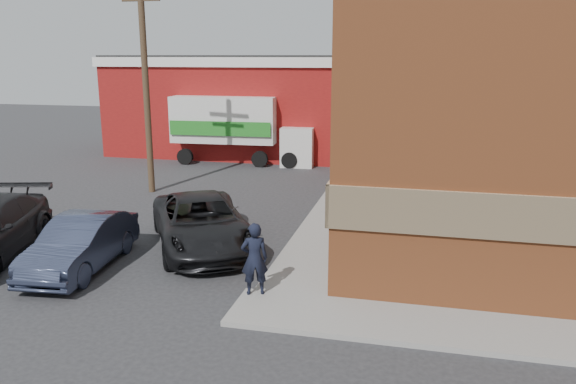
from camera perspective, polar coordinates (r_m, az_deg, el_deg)
The scene contains 8 objects.
ground at distance 13.74m, azimuth -2.25°, elevation -10.37°, with size 90.00×90.00×0.00m, color #28282B.
sidewalk_west at distance 21.96m, azimuth 5.58°, elevation -0.96°, with size 1.80×18.00×0.12m, color gray.
warehouse at distance 33.53m, azimuth -3.02°, elevation 8.94°, with size 16.30×8.30×5.60m.
utility_pole at distance 23.74m, azimuth -14.29°, elevation 11.25°, with size 2.00×0.26×9.00m.
man at distance 13.19m, azimuth -3.43°, elevation -6.78°, with size 0.64×0.42×1.74m, color black.
sedan at distance 16.04m, azimuth -20.30°, elevation -4.94°, with size 1.50×4.30×1.42m, color #333B55.
suv_a at distance 16.88m, azimuth -8.76°, elevation -3.09°, with size 2.55×5.53×1.54m, color black.
box_truck at distance 29.83m, azimuth -5.03°, elevation 6.81°, with size 7.25×2.53×3.53m.
Camera 1 is at (3.41, -12.06, 5.61)m, focal length 35.00 mm.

